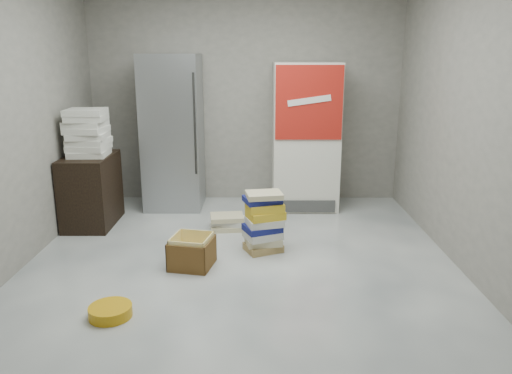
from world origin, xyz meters
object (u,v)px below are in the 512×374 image
object	(u,v)px
coke_cooler	(305,136)
cardboard_box	(192,254)
steel_fridge	(173,132)
phonebook_stack_main	(264,222)
wood_shelf	(91,190)

from	to	relation	value
coke_cooler	cardboard_box	world-z (taller)	coke_cooler
steel_fridge	coke_cooler	size ratio (longest dim) A/B	1.06
phonebook_stack_main	cardboard_box	world-z (taller)	phonebook_stack_main
steel_fridge	cardboard_box	size ratio (longest dim) A/B	4.39
phonebook_stack_main	cardboard_box	distance (m)	0.78
steel_fridge	wood_shelf	xyz separation A→B (m)	(-0.83, -0.73, -0.55)
steel_fridge	cardboard_box	distance (m)	2.13
steel_fridge	coke_cooler	distance (m)	1.65
steel_fridge	wood_shelf	size ratio (longest dim) A/B	2.37
steel_fridge	cardboard_box	bearing A→B (deg)	-76.63
wood_shelf	phonebook_stack_main	distance (m)	2.11
steel_fridge	phonebook_stack_main	size ratio (longest dim) A/B	3.14
coke_cooler	phonebook_stack_main	world-z (taller)	coke_cooler
steel_fridge	wood_shelf	world-z (taller)	steel_fridge
steel_fridge	wood_shelf	distance (m)	1.23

